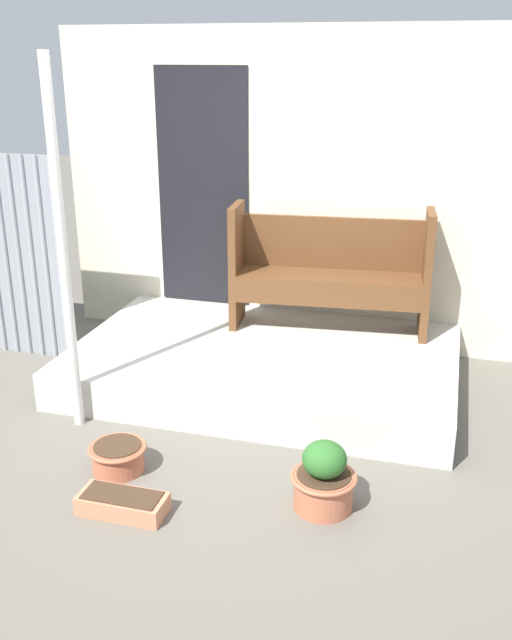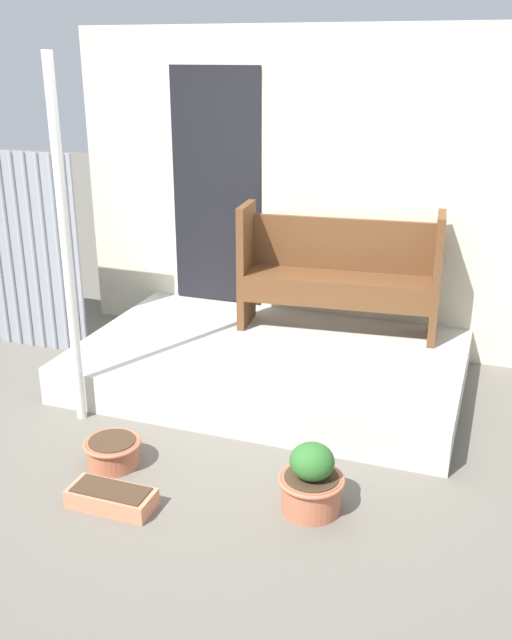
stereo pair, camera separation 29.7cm
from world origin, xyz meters
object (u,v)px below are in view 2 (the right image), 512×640
at_px(flower_pot_left, 113,451).
at_px(flower_pot_middle, 311,482).
at_px(bench, 339,268).
at_px(support_post, 66,250).
at_px(planter_box_rect, 112,498).

relative_size(flower_pot_left, flower_pot_middle, 0.87).
bearing_deg(bench, flower_pot_left, -120.28).
bearing_deg(flower_pot_middle, bench, 99.85).
relative_size(bench, flower_pot_left, 4.47).
distance_m(support_post, flower_pot_left, 1.31).
bearing_deg(planter_box_rect, bench, 73.53).
distance_m(flower_pot_left, flower_pot_middle, 1.27).
height_order(bench, planter_box_rect, bench).
relative_size(support_post, bench, 1.52).
xyz_separation_m(support_post, flower_pot_left, (0.52, -0.46, -1.11)).
bearing_deg(planter_box_rect, flower_pot_middle, 18.36).
xyz_separation_m(flower_pot_middle, planter_box_rect, (-1.06, -0.35, -0.12)).
height_order(flower_pot_middle, planter_box_rect, flower_pot_middle).
bearing_deg(support_post, flower_pot_left, -41.63).
distance_m(support_post, planter_box_rect, 1.60).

